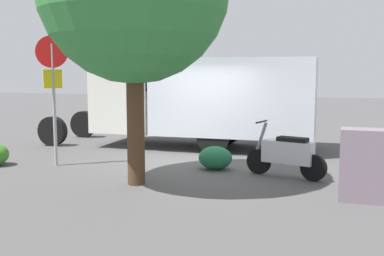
{
  "coord_description": "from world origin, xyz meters",
  "views": [
    {
      "loc": [
        -2.89,
        10.66,
        2.32
      ],
      "look_at": [
        -0.02,
        0.0,
        0.93
      ],
      "focal_mm": 43.47,
      "sensor_mm": 36.0,
      "label": 1
    }
  ],
  "objects": [
    {
      "name": "ground_plane",
      "position": [
        0.0,
        0.0,
        0.0
      ],
      "size": [
        60.0,
        60.0,
        0.0
      ],
      "primitive_type": "plane",
      "color": "#4A4848"
    },
    {
      "name": "box_truck_near",
      "position": [
        0.44,
        -2.71,
        1.52
      ],
      "size": [
        8.26,
        2.35,
        2.65
      ],
      "rotation": [
        0.0,
        0.0,
        -0.02
      ],
      "color": "black",
      "rests_on": "ground"
    },
    {
      "name": "motorcycle",
      "position": [
        -2.31,
        0.62,
        0.52
      ],
      "size": [
        1.75,
        0.78,
        1.2
      ],
      "rotation": [
        0.0,
        0.0,
        -0.31
      ],
      "color": "black",
      "rests_on": "ground"
    },
    {
      "name": "stop_sign",
      "position": [
        3.2,
        0.79,
        2.08
      ],
      "size": [
        0.71,
        0.33,
        3.12
      ],
      "color": "#9E9EA3",
      "rests_on": "ground"
    },
    {
      "name": "utility_cabinet",
      "position": [
        -3.7,
        2.1,
        0.64
      ],
      "size": [
        0.8,
        0.55,
        1.29
      ],
      "primitive_type": "cube",
      "rotation": [
        0.0,
        0.0,
        -0.07
      ],
      "color": "slate",
      "rests_on": "ground"
    },
    {
      "name": "bike_rack_hoop",
      "position": [
        -3.97,
        0.83,
        0.0
      ],
      "size": [
        0.85,
        0.17,
        0.85
      ],
      "primitive_type": "torus",
      "rotation": [
        1.57,
        0.0,
        0.15
      ],
      "color": "#B7B7BC",
      "rests_on": "ground"
    },
    {
      "name": "shrub_by_tree",
      "position": [
        -0.63,
        0.19,
        0.27
      ],
      "size": [
        0.8,
        0.65,
        0.54
      ],
      "primitive_type": "ellipsoid",
      "color": "#1F6240",
      "rests_on": "ground"
    }
  ]
}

